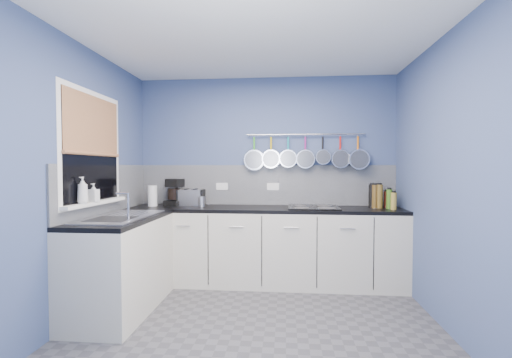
# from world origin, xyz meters

# --- Properties ---
(floor) EXTENTS (3.20, 3.00, 0.02)m
(floor) POSITION_xyz_m (0.00, 0.00, -0.01)
(floor) COLOR #47474C
(floor) RESTS_ON ground
(ceiling) EXTENTS (3.20, 3.00, 0.02)m
(ceiling) POSITION_xyz_m (0.00, 0.00, 2.51)
(ceiling) COLOR white
(ceiling) RESTS_ON ground
(wall_back) EXTENTS (3.20, 0.02, 2.50)m
(wall_back) POSITION_xyz_m (0.00, 1.51, 1.25)
(wall_back) COLOR #3E4E7A
(wall_back) RESTS_ON ground
(wall_front) EXTENTS (3.20, 0.02, 2.50)m
(wall_front) POSITION_xyz_m (0.00, -1.51, 1.25)
(wall_front) COLOR #3E4E7A
(wall_front) RESTS_ON ground
(wall_left) EXTENTS (0.02, 3.00, 2.50)m
(wall_left) POSITION_xyz_m (-1.61, 0.00, 1.25)
(wall_left) COLOR #3E4E7A
(wall_left) RESTS_ON ground
(wall_right) EXTENTS (0.02, 3.00, 2.50)m
(wall_right) POSITION_xyz_m (1.61, 0.00, 1.25)
(wall_right) COLOR #3E4E7A
(wall_right) RESTS_ON ground
(backsplash_back) EXTENTS (3.20, 0.02, 0.50)m
(backsplash_back) POSITION_xyz_m (0.00, 1.49, 1.15)
(backsplash_back) COLOR #96969A
(backsplash_back) RESTS_ON wall_back
(backsplash_left) EXTENTS (0.02, 1.80, 0.50)m
(backsplash_left) POSITION_xyz_m (-1.59, 0.60, 1.15)
(backsplash_left) COLOR #96969A
(backsplash_left) RESTS_ON wall_left
(cabinet_run_back) EXTENTS (3.20, 0.60, 0.86)m
(cabinet_run_back) POSITION_xyz_m (0.00, 1.20, 0.43)
(cabinet_run_back) COLOR beige
(cabinet_run_back) RESTS_ON ground
(worktop_back) EXTENTS (3.20, 0.60, 0.04)m
(worktop_back) POSITION_xyz_m (0.00, 1.20, 0.88)
(worktop_back) COLOR black
(worktop_back) RESTS_ON cabinet_run_back
(cabinet_run_left) EXTENTS (0.60, 1.20, 0.86)m
(cabinet_run_left) POSITION_xyz_m (-1.30, 0.30, 0.43)
(cabinet_run_left) COLOR beige
(cabinet_run_left) RESTS_ON ground
(worktop_left) EXTENTS (0.60, 1.20, 0.04)m
(worktop_left) POSITION_xyz_m (-1.30, 0.30, 0.88)
(worktop_left) COLOR black
(worktop_left) RESTS_ON cabinet_run_left
(window_frame) EXTENTS (0.01, 1.00, 1.10)m
(window_frame) POSITION_xyz_m (-1.58, 0.30, 1.55)
(window_frame) COLOR white
(window_frame) RESTS_ON wall_left
(window_glass) EXTENTS (0.01, 0.90, 1.00)m
(window_glass) POSITION_xyz_m (-1.57, 0.30, 1.55)
(window_glass) COLOR black
(window_glass) RESTS_ON wall_left
(bamboo_blind) EXTENTS (0.01, 0.90, 0.55)m
(bamboo_blind) POSITION_xyz_m (-1.56, 0.30, 1.77)
(bamboo_blind) COLOR tan
(bamboo_blind) RESTS_ON wall_left
(window_sill) EXTENTS (0.10, 0.98, 0.03)m
(window_sill) POSITION_xyz_m (-1.55, 0.30, 1.04)
(window_sill) COLOR white
(window_sill) RESTS_ON wall_left
(sink_unit) EXTENTS (0.50, 0.95, 0.01)m
(sink_unit) POSITION_xyz_m (-1.30, 0.30, 0.90)
(sink_unit) COLOR silver
(sink_unit) RESTS_ON worktop_left
(mixer_tap) EXTENTS (0.12, 0.08, 0.26)m
(mixer_tap) POSITION_xyz_m (-1.14, 0.12, 1.03)
(mixer_tap) COLOR silver
(mixer_tap) RESTS_ON worktop_left
(socket_left) EXTENTS (0.15, 0.01, 0.09)m
(socket_left) POSITION_xyz_m (-0.55, 1.48, 1.13)
(socket_left) COLOR white
(socket_left) RESTS_ON backsplash_back
(socket_right) EXTENTS (0.15, 0.01, 0.09)m
(socket_right) POSITION_xyz_m (0.10, 1.48, 1.13)
(socket_right) COLOR white
(socket_right) RESTS_ON backsplash_back
(pot_rail) EXTENTS (1.45, 0.02, 0.02)m
(pot_rail) POSITION_xyz_m (0.50, 1.45, 1.78)
(pot_rail) COLOR silver
(pot_rail) RESTS_ON wall_back
(soap_bottle_a) EXTENTS (0.09, 0.09, 0.24)m
(soap_bottle_a) POSITION_xyz_m (-1.53, 0.06, 1.17)
(soap_bottle_a) COLOR white
(soap_bottle_a) RESTS_ON window_sill
(soap_bottle_b) EXTENTS (0.08, 0.09, 0.17)m
(soap_bottle_b) POSITION_xyz_m (-1.53, 0.23, 1.14)
(soap_bottle_b) COLOR white
(soap_bottle_b) RESTS_ON window_sill
(paper_towel) EXTENTS (0.14, 0.14, 0.25)m
(paper_towel) POSITION_xyz_m (-1.36, 1.20, 1.03)
(paper_towel) COLOR white
(paper_towel) RESTS_ON worktop_back
(coffee_maker) EXTENTS (0.24, 0.25, 0.33)m
(coffee_maker) POSITION_xyz_m (-1.12, 1.31, 1.07)
(coffee_maker) COLOR black
(coffee_maker) RESTS_ON worktop_back
(toaster) EXTENTS (0.33, 0.21, 0.20)m
(toaster) POSITION_xyz_m (-0.91, 1.32, 1.00)
(toaster) COLOR silver
(toaster) RESTS_ON worktop_back
(canister) EXTENTS (0.10, 0.10, 0.12)m
(canister) POSITION_xyz_m (-0.75, 1.22, 0.96)
(canister) COLOR silver
(canister) RESTS_ON worktop_back
(hob) EXTENTS (0.59, 0.51, 0.01)m
(hob) POSITION_xyz_m (0.58, 1.21, 0.91)
(hob) COLOR black
(hob) RESTS_ON worktop_back
(pan_0) EXTENTS (0.25, 0.06, 0.44)m
(pan_0) POSITION_xyz_m (-0.13, 1.44, 1.56)
(pan_0) COLOR silver
(pan_0) RESTS_ON pot_rail
(pan_1) EXTENTS (0.23, 0.07, 0.42)m
(pan_1) POSITION_xyz_m (0.08, 1.44, 1.57)
(pan_1) COLOR silver
(pan_1) RESTS_ON pot_rail
(pan_2) EXTENTS (0.22, 0.08, 0.41)m
(pan_2) POSITION_xyz_m (0.29, 1.44, 1.57)
(pan_2) COLOR silver
(pan_2) RESTS_ON pot_rail
(pan_3) EXTENTS (0.23, 0.08, 0.42)m
(pan_3) POSITION_xyz_m (0.50, 1.44, 1.57)
(pan_3) COLOR silver
(pan_3) RESTS_ON pot_rail
(pan_4) EXTENTS (0.19, 0.10, 0.38)m
(pan_4) POSITION_xyz_m (0.71, 1.44, 1.59)
(pan_4) COLOR silver
(pan_4) RESTS_ON pot_rail
(pan_5) EXTENTS (0.23, 0.08, 0.42)m
(pan_5) POSITION_xyz_m (0.92, 1.44, 1.57)
(pan_5) COLOR silver
(pan_5) RESTS_ON pot_rail
(pan_6) EXTENTS (0.24, 0.12, 0.43)m
(pan_6) POSITION_xyz_m (1.14, 1.44, 1.56)
(pan_6) COLOR silver
(pan_6) RESTS_ON pot_rail
(condiment_0) EXTENTS (0.06, 0.06, 0.19)m
(condiment_0) POSITION_xyz_m (1.44, 1.31, 1.00)
(condiment_0) COLOR #4C190C
(condiment_0) RESTS_ON worktop_back
(condiment_1) EXTENTS (0.06, 0.06, 0.23)m
(condiment_1) POSITION_xyz_m (1.37, 1.30, 1.01)
(condiment_1) COLOR black
(condiment_1) RESTS_ON worktop_back
(condiment_2) EXTENTS (0.07, 0.07, 0.27)m
(condiment_2) POSITION_xyz_m (1.27, 1.31, 1.03)
(condiment_2) COLOR black
(condiment_2) RESTS_ON worktop_back
(condiment_3) EXTENTS (0.07, 0.07, 0.22)m
(condiment_3) POSITION_xyz_m (1.44, 1.20, 1.01)
(condiment_3) COLOR #3F721E
(condiment_3) RESTS_ON worktop_back
(condiment_4) EXTENTS (0.07, 0.07, 0.27)m
(condiment_4) POSITION_xyz_m (1.34, 1.24, 1.04)
(condiment_4) COLOR brown
(condiment_4) RESTS_ON worktop_back
(condiment_5) EXTENTS (0.06, 0.06, 0.27)m
(condiment_5) POSITION_xyz_m (1.29, 1.24, 1.03)
(condiment_5) COLOR brown
(condiment_5) RESTS_ON worktop_back
(condiment_6) EXTENTS (0.06, 0.06, 0.19)m
(condiment_6) POSITION_xyz_m (1.46, 1.11, 1.00)
(condiment_6) COLOR olive
(condiment_6) RESTS_ON worktop_back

